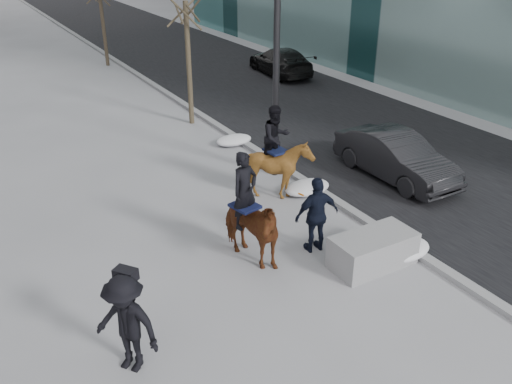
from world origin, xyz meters
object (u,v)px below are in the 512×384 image
mounted_right (278,162)px  car_near (396,156)px  mounted_left (248,223)px  planter (373,250)px

mounted_right → car_near: bearing=-10.6°
mounted_left → mounted_right: 3.19m
planter → mounted_left: mounted_left is taller
planter → mounted_right: mounted_right is taller
mounted_left → mounted_right: bearing=46.5°
mounted_left → mounted_right: mounted_right is taller
car_near → mounted_left: bearing=-163.9°
planter → mounted_left: (-2.19, 1.47, 0.56)m
car_near → mounted_right: 3.61m
planter → car_near: car_near is taller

